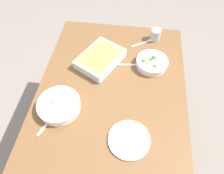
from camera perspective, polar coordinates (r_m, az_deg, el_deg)
ground_plane at (r=1.93m, az=0.00°, el=-12.97°), size 6.00×6.00×0.00m
dining_table at (r=1.35m, az=0.00°, el=-2.23°), size 1.20×0.90×0.74m
stew_bowl at (r=1.21m, az=-14.36°, el=-4.86°), size 0.24×0.24×0.06m
broccoli_bowl at (r=1.39m, az=10.86°, el=6.60°), size 0.21×0.21×0.07m
baking_dish at (r=1.39m, az=-3.26°, el=7.83°), size 0.37×0.34×0.06m
drink_cup at (r=1.58m, az=11.86°, el=13.73°), size 0.07×0.07×0.08m
side_plate at (r=1.11m, az=4.70°, el=-14.20°), size 0.22×0.22×0.01m
spoon_by_stew at (r=1.21m, az=-16.41°, el=-8.35°), size 0.17×0.08×0.01m
spoon_by_broccoli at (r=1.40m, az=6.37°, el=6.06°), size 0.04×0.18×0.01m
spoon_spare at (r=1.56m, az=9.16°, el=12.10°), size 0.11×0.16×0.01m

